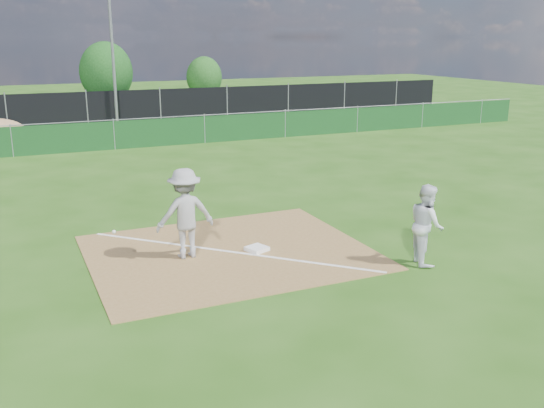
{
  "coord_description": "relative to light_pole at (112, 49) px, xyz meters",
  "views": [
    {
      "loc": [
        -4.31,
        -10.93,
        4.61
      ],
      "look_at": [
        1.04,
        1.0,
        1.0
      ],
      "focal_mm": 40.0,
      "sensor_mm": 36.0,
      "label": 1
    }
  ],
  "objects": [
    {
      "name": "light_pole",
      "position": [
        0.0,
        0.0,
        0.0
      ],
      "size": [
        0.16,
        0.16,
        8.0
      ],
      "primitive_type": "cylinder",
      "color": "slate",
      "rests_on": "ground"
    },
    {
      "name": "ground",
      "position": [
        -1.5,
        -12.7,
        -4.0
      ],
      "size": [
        90.0,
        90.0,
        0.0
      ],
      "primitive_type": "plane",
      "color": "#224B10",
      "rests_on": "ground"
    },
    {
      "name": "tree_right",
      "position": [
        8.76,
        11.54,
        -2.35
      ],
      "size": [
        2.7,
        2.7,
        3.21
      ],
      "color": "#382316",
      "rests_on": "ground"
    },
    {
      "name": "play_at_first",
      "position": [
        -2.44,
        -21.6,
        -3.01
      ],
      "size": [
        2.22,
        0.74,
        1.95
      ],
      "color": "#A3A2A5",
      "rests_on": "infield_dirt"
    },
    {
      "name": "green_fence",
      "position": [
        -1.5,
        -7.7,
        -3.4
      ],
      "size": [
        44.0,
        0.05,
        1.2
      ],
      "primitive_type": "cube",
      "color": "#0F3815",
      "rests_on": "ground"
    },
    {
      "name": "first_base",
      "position": [
        -0.91,
        -21.89,
        -3.94
      ],
      "size": [
        0.54,
        0.54,
        0.09
      ],
      "primitive_type": "cube",
      "rotation": [
        0.0,
        0.0,
        0.35
      ],
      "color": "white",
      "rests_on": "infield_dirt"
    },
    {
      "name": "car_mid",
      "position": [
        -2.49,
        4.74,
        -3.31
      ],
      "size": [
        4.14,
        1.5,
        1.36
      ],
      "primitive_type": "imported",
      "rotation": [
        0.0,
        0.0,
        1.56
      ],
      "color": "black",
      "rests_on": "parking_lot"
    },
    {
      "name": "black_fence",
      "position": [
        -1.5,
        0.3,
        -3.1
      ],
      "size": [
        46.0,
        0.04,
        1.8
      ],
      "primitive_type": "cube",
      "color": "black",
      "rests_on": "ground"
    },
    {
      "name": "foul_line",
      "position": [
        -1.5,
        -21.7,
        -3.98
      ],
      "size": [
        5.01,
        5.01,
        0.01
      ],
      "primitive_type": "cube",
      "rotation": [
        0.0,
        0.0,
        0.79
      ],
      "color": "white",
      "rests_on": "infield_dirt"
    },
    {
      "name": "runner",
      "position": [
        2.05,
        -23.97,
        -3.15
      ],
      "size": [
        0.87,
        0.99,
        1.7
      ],
      "primitive_type": "imported",
      "rotation": [
        0.0,
        0.0,
        1.25
      ],
      "color": "white",
      "rests_on": "ground"
    },
    {
      "name": "infield_dirt",
      "position": [
        -1.5,
        -21.7,
        -3.99
      ],
      "size": [
        6.0,
        5.0,
        0.02
      ],
      "primitive_type": "cube",
      "color": "brown",
      "rests_on": "ground"
    },
    {
      "name": "parking_lot",
      "position": [
        -1.5,
        5.3,
        -4.0
      ],
      "size": [
        46.0,
        9.0,
        0.01
      ],
      "primitive_type": "cube",
      "color": "black",
      "rests_on": "ground"
    },
    {
      "name": "car_right",
      "position": [
        3.88,
        5.34,
        -3.32
      ],
      "size": [
        4.97,
        2.97,
        1.35
      ],
      "primitive_type": "imported",
      "rotation": [
        0.0,
        0.0,
        1.82
      ],
      "color": "black",
      "rests_on": "parking_lot"
    },
    {
      "name": "tree_mid",
      "position": [
        1.29,
        10.61,
        -1.76
      ],
      "size": [
        3.66,
        3.66,
        4.35
      ],
      "color": "#382316",
      "rests_on": "ground"
    }
  ]
}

